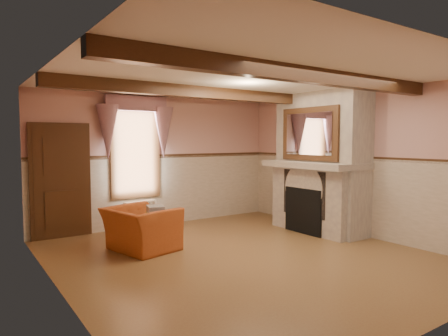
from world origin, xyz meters
TOP-DOWN VIEW (x-y plane):
  - floor at (0.00, 0.00)m, footprint 5.50×6.00m
  - ceiling at (0.00, 0.00)m, footprint 5.50×6.00m
  - wall_back at (0.00, 3.00)m, footprint 5.50×0.02m
  - wall_front at (0.00, -3.00)m, footprint 5.50×0.02m
  - wall_left at (-2.75, 0.00)m, footprint 0.02×6.00m
  - wall_right at (2.75, 0.00)m, footprint 0.02×6.00m
  - wainscot at (0.00, 0.00)m, footprint 5.50×6.00m
  - chair_rail at (0.00, 0.00)m, footprint 5.50×6.00m
  - firebox at (2.00, 0.60)m, footprint 0.20×0.95m
  - armchair at (-1.20, 1.27)m, footprint 1.20×1.31m
  - side_table at (-0.99, 1.17)m, footprint 0.62×0.62m
  - book_stack at (-0.99, 1.16)m, footprint 0.33×0.38m
  - radiator at (-0.62, 2.70)m, footprint 0.72×0.33m
  - bowl at (2.24, 0.70)m, footprint 0.34×0.34m
  - mantel_clock at (2.24, 1.40)m, footprint 0.14×0.24m
  - oil_lamp at (2.24, 0.95)m, footprint 0.11×0.11m
  - candle_red at (2.24, 0.11)m, footprint 0.06×0.06m
  - jar_yellow at (2.24, -0.00)m, footprint 0.06×0.06m
  - fireplace at (2.42, 0.60)m, footprint 0.85×2.00m
  - mantel at (2.24, 0.60)m, footprint 1.05×2.05m
  - overmantel_mirror at (2.06, 0.60)m, footprint 0.06×1.44m
  - door at (-2.10, 2.94)m, footprint 1.10×0.10m
  - window at (-0.60, 2.97)m, footprint 1.06×0.08m
  - window_drapes at (-0.60, 2.88)m, footprint 1.30×0.14m
  - ceiling_beam_front at (0.00, -1.20)m, footprint 5.50×0.18m
  - ceiling_beam_back at (0.00, 1.20)m, footprint 5.50×0.18m

SIDE VIEW (x-z plane):
  - floor at x=0.00m, z-range -0.01..0.01m
  - side_table at x=-0.99m, z-range 0.00..0.55m
  - radiator at x=-0.62m, z-range 0.00..0.60m
  - armchair at x=-1.20m, z-range 0.00..0.72m
  - firebox at x=2.00m, z-range 0.00..0.90m
  - book_stack at x=-0.99m, z-range 0.55..0.75m
  - wainscot at x=0.00m, z-range 0.00..1.50m
  - door at x=-2.10m, z-range 0.00..2.10m
  - mantel at x=2.24m, z-range 1.30..1.42m
  - wall_back at x=0.00m, z-range 0.00..2.80m
  - wall_front at x=0.00m, z-range 0.00..2.80m
  - wall_left at x=-2.75m, z-range 0.00..2.80m
  - wall_right at x=2.75m, z-range 0.00..2.80m
  - fireplace at x=2.42m, z-range 0.00..2.80m
  - bowl at x=2.24m, z-range 1.42..1.50m
  - jar_yellow at x=2.24m, z-range 1.42..1.54m
  - chair_rail at x=0.00m, z-range 1.46..1.54m
  - candle_red at x=2.24m, z-range 1.42..1.58m
  - mantel_clock at x=2.24m, z-range 1.42..1.62m
  - oil_lamp at x=2.24m, z-range 1.42..1.70m
  - window at x=-0.60m, z-range 0.64..2.66m
  - overmantel_mirror at x=2.06m, z-range 1.45..2.49m
  - window_drapes at x=-0.60m, z-range 1.55..2.95m
  - ceiling_beam_front at x=0.00m, z-range 2.60..2.80m
  - ceiling_beam_back at x=0.00m, z-range 2.60..2.80m
  - ceiling at x=0.00m, z-range 2.79..2.80m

